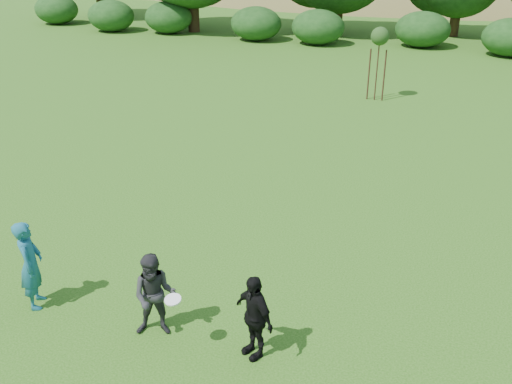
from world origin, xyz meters
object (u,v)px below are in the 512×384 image
at_px(player_grey, 155,296).
at_px(player_black, 254,316).
at_px(player_teal, 31,265).
at_px(sapling, 380,38).

xyz_separation_m(player_grey, player_black, (1.74, 0.07, -0.02)).
relative_size(player_teal, player_grey, 1.12).
bearing_deg(player_black, player_grey, -144.98).
bearing_deg(sapling, player_grey, -94.19).
relative_size(player_grey, sapling, 0.54).
bearing_deg(player_grey, sapling, 66.89).
relative_size(player_teal, player_black, 1.15).
relative_size(player_grey, player_black, 1.03).
distance_m(player_teal, player_black, 4.23).
distance_m(player_teal, player_grey, 2.49).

